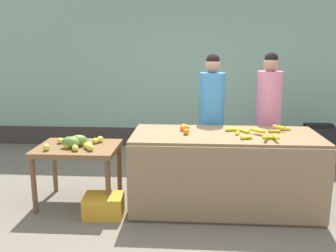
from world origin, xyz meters
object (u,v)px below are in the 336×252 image
at_px(vendor_woman_blue_shirt, 212,121).
at_px(produce_sack, 146,169).
at_px(vendor_woman_pink_shirt, 268,120).
at_px(produce_crate, 104,206).
at_px(parked_motorcycle, 323,142).

distance_m(vendor_woman_blue_shirt, produce_sack, 1.15).
xyz_separation_m(vendor_woman_pink_shirt, produce_crate, (-2.04, -1.17, -0.80)).
bearing_deg(produce_crate, vendor_woman_blue_shirt, 40.34).
bearing_deg(produce_crate, produce_sack, 71.30).
relative_size(vendor_woman_blue_shirt, produce_crate, 4.16).
bearing_deg(vendor_woman_blue_shirt, parked_motorcycle, 26.61).
bearing_deg(produce_sack, vendor_woman_pink_shirt, 4.62).
height_order(vendor_woman_blue_shirt, produce_sack, vendor_woman_blue_shirt).
xyz_separation_m(vendor_woman_pink_shirt, produce_sack, (-1.69, -0.14, -0.71)).
bearing_deg(produce_sack, parked_motorcycle, 19.29).
xyz_separation_m(vendor_woman_pink_shirt, parked_motorcycle, (1.09, 0.84, -0.53)).
relative_size(vendor_woman_blue_shirt, vendor_woman_pink_shirt, 0.99).
bearing_deg(vendor_woman_blue_shirt, produce_sack, -177.60).
xyz_separation_m(vendor_woman_blue_shirt, vendor_woman_pink_shirt, (0.78, 0.10, 0.01)).
distance_m(vendor_woman_blue_shirt, produce_crate, 1.84).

